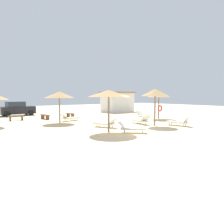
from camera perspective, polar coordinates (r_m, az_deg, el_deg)
ground_plane at (r=14.31m, az=7.23°, el=-5.56°), size 80.00×80.00×0.00m
parasol_0 at (r=14.25m, az=-0.90°, el=4.93°), size 2.90×2.90×2.84m
parasol_1 at (r=17.64m, az=11.49°, el=5.11°), size 2.25×2.25×3.02m
parasol_2 at (r=19.74m, az=-13.94°, el=4.47°), size 2.68×2.68×2.82m
parasol_3 at (r=23.10m, az=12.46°, el=4.50°), size 2.42×2.42×2.86m
lounger_0 at (r=16.58m, az=-1.68°, el=-3.03°), size 1.42×1.97×0.72m
lounger_1 at (r=18.71m, az=7.66°, el=-2.20°), size 0.90×1.96×0.73m
lounger_2 at (r=21.18m, az=-11.22°, el=-1.48°), size 1.96×0.84×0.69m
lounger_3 at (r=24.89m, az=8.22°, el=-0.55°), size 0.65×1.88×0.73m
lounger_5 at (r=14.20m, az=5.23°, el=-4.29°), size 1.78×1.76×0.78m
lounger_6 at (r=18.29m, az=17.49°, el=-2.51°), size 1.06×1.95×0.80m
bench_0 at (r=24.31m, az=-11.11°, el=-0.64°), size 0.41×1.50×0.49m
bench_1 at (r=23.20m, az=-17.51°, el=-1.01°), size 0.57×1.54×0.49m
bench_2 at (r=22.99m, az=-24.28°, el=-1.25°), size 1.51×0.42×0.49m
parked_car at (r=28.50m, az=-24.14°, el=0.76°), size 4.10×2.18×1.72m
beach_cabana at (r=32.31m, az=1.41°, el=2.80°), size 4.60×3.45×3.01m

